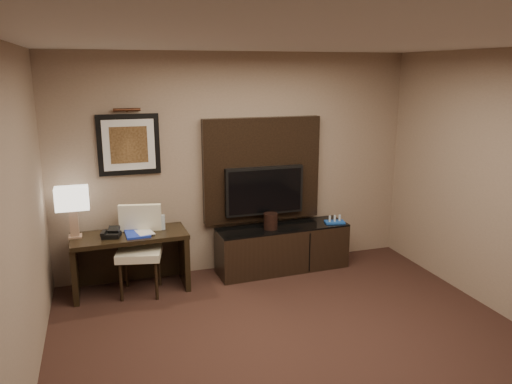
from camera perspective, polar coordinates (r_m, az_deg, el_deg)
name	(u,v)px	position (r m, az deg, el deg)	size (l,w,h in m)	color
floor	(319,373)	(4.51, 7.17, -19.88)	(4.50, 5.00, 0.01)	black
ceiling	(330,39)	(3.76, 8.46, 16.88)	(4.50, 5.00, 0.01)	silver
wall_back	(237,164)	(6.21, -2.13, 3.26)	(4.50, 0.01, 2.70)	gray
wall_left	(6,251)	(3.62, -26.62, -6.06)	(0.01, 5.00, 2.70)	gray
desk	(131,262)	(5.94, -14.08, -7.81)	(1.28, 0.55, 0.68)	black
credenza	(282,248)	(6.37, 3.04, -6.41)	(1.67, 0.46, 0.57)	black
tv_wall_panel	(262,169)	(6.26, 0.67, 2.60)	(1.50, 0.12, 1.30)	black
tv	(264,191)	(6.22, 0.96, 0.16)	(1.00, 0.08, 0.60)	black
artwork	(129,145)	(5.93, -14.34, 5.27)	(0.70, 0.04, 0.70)	black
picture_light	(127,110)	(5.85, -14.55, 9.09)	(0.04, 0.04, 0.30)	#432315
desk_chair	(139,252)	(5.79, -13.17, -6.65)	(0.48, 0.55, 1.00)	#F2EBCA
table_lamp	(73,213)	(5.82, -20.16, -2.32)	(0.33, 0.19, 0.55)	tan
desk_phone	(111,233)	(5.76, -16.20, -4.52)	(0.19, 0.17, 0.09)	black
blue_folder	(137,233)	(5.79, -13.40, -4.61)	(0.26, 0.35, 0.02)	#1B34B4
book	(136,225)	(5.73, -13.54, -3.66)	(0.18, 0.02, 0.24)	tan
water_bottle	(163,222)	(5.88, -10.62, -3.42)	(0.06, 0.06, 0.17)	silver
ice_bucket	(271,221)	(6.15, 1.68, -3.35)	(0.18, 0.18, 0.20)	black
minibar_tray	(335,219)	(6.48, 8.99, -3.11)	(0.25, 0.15, 0.09)	blue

